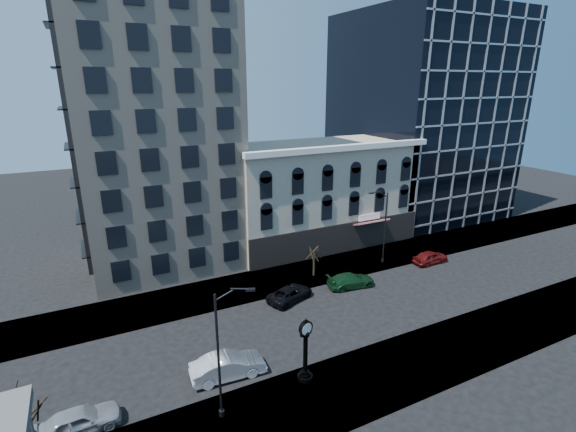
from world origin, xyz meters
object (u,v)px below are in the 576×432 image
car_near_b (228,366)px  street_lamp_near (228,320)px  street_clock (305,352)px  car_near_a (79,421)px

car_near_b → street_lamp_near: bearing=169.0°
street_clock → car_near_a: 13.64m
street_clock → car_near_a: size_ratio=1.02×
street_lamp_near → car_near_b: street_lamp_near is taller
street_lamp_near → car_near_b: bearing=94.2°
street_lamp_near → car_near_b: 6.72m
street_clock → car_near_b: size_ratio=0.91×
car_near_a → street_lamp_near: bearing=-112.6°
street_clock → street_lamp_near: 6.93m
street_lamp_near → car_near_b: size_ratio=1.70×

